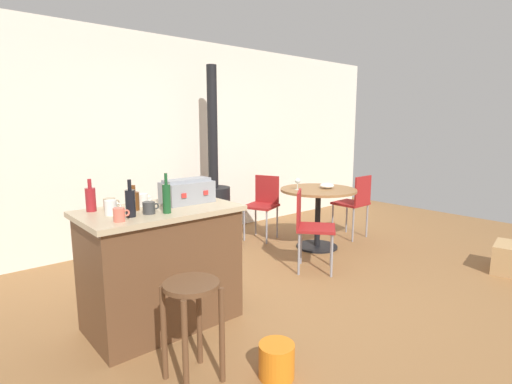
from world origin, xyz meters
The scene contains 22 objects.
ground_plane centered at (0.00, 0.00, 0.00)m, with size 8.80×8.80×0.00m, color olive.
back_wall centered at (0.00, 2.47, 1.35)m, with size 8.00×0.10×2.70m, color silver.
kitchen_island centered at (-1.35, 0.39, 0.47)m, with size 1.18×0.70×0.94m.
wooden_stool centered at (-1.55, -0.40, 0.47)m, with size 0.34×0.34×0.64m.
dining_table centered at (1.08, 0.87, 0.59)m, with size 0.96×0.96×0.77m.
folding_chair_near centered at (0.84, 1.65, 0.52)m, with size 0.52×0.52×0.87m.
folding_chair_far centered at (0.40, 0.40, 0.52)m, with size 0.56×0.56×0.87m.
folding_chair_left centered at (1.80, 0.82, 0.53)m, with size 0.41×0.41×0.88m.
wood_stove centered at (0.23, 1.96, 0.56)m, with size 0.44×0.45×2.32m.
toolbox centered at (-1.07, 0.44, 1.03)m, with size 0.41×0.25×0.20m.
bottle_0 centered at (-1.78, 0.62, 1.03)m, with size 0.07×0.07×0.24m.
bottle_1 centered at (-1.38, 0.20, 1.05)m, with size 0.06×0.06×0.29m.
bottle_2 centered at (-1.52, 0.44, 1.01)m, with size 0.08×0.08×0.19m.
bottle_3 centered at (-1.63, 0.26, 1.04)m, with size 0.07×0.07×0.26m.
cup_0 centered at (-1.74, 0.18, 0.98)m, with size 0.11×0.08×0.09m.
cup_1 centered at (-1.65, 0.59, 0.98)m, with size 0.12×0.09×0.09m.
cup_2 centered at (-1.41, 0.54, 0.99)m, with size 0.11×0.07×0.10m.
cup_3 centered at (-1.49, 0.26, 0.98)m, with size 0.12×0.09×0.09m.
cup_4 centered at (-1.71, 0.40, 0.99)m, with size 0.12×0.08×0.11m.
wine_glass centered at (0.84, 1.00, 0.87)m, with size 0.07×0.07×0.14m.
serving_bowl centered at (1.19, 0.82, 0.80)m, with size 0.18×0.18×0.07m, color white.
plastic_bucket centered at (-1.14, -0.71, 0.11)m, with size 0.23×0.23×0.22m, color orange.
Camera 1 is at (-2.70, -2.32, 1.57)m, focal length 27.47 mm.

